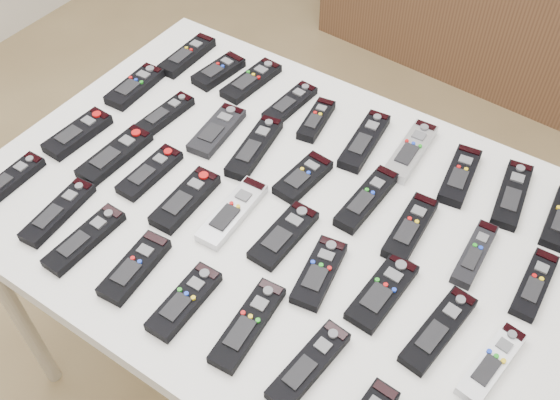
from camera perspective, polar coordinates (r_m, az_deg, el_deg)
The scene contains 37 objects.
ground at distance 1.99m, azimuth -2.54°, elevation -14.21°, with size 4.00×4.00×0.00m, color olive.
table at distance 1.35m, azimuth 0.00°, elevation -2.20°, with size 1.25×0.88×0.78m.
remote_0 at distance 1.69m, azimuth -8.47°, elevation 12.94°, with size 0.05×0.18×0.02m, color black.
remote_1 at distance 1.63m, azimuth -5.63°, elevation 11.64°, with size 0.06×0.14×0.02m, color black.
remote_2 at distance 1.60m, azimuth -2.64°, elevation 10.84°, with size 0.06×0.18×0.02m, color black.
remote_3 at distance 1.53m, azimuth 0.93°, elevation 8.84°, with size 0.05×0.16×0.02m, color black.
remote_4 at distance 1.48m, azimuth 3.34°, elevation 7.32°, with size 0.04×0.14×0.02m, color black.
remote_5 at distance 1.44m, azimuth 7.73°, elevation 5.39°, with size 0.05×0.19×0.02m, color black.
remote_6 at distance 1.43m, azimuth 11.86°, elevation 4.41°, with size 0.05×0.19×0.02m, color #B7B7BC.
remote_7 at distance 1.40m, azimuth 16.11°, elevation 2.16°, with size 0.05×0.17×0.02m, color black.
remote_8 at distance 1.40m, azimuth 20.45°, elevation 0.47°, with size 0.05×0.19×0.02m, color black.
remote_10 at distance 1.61m, azimuth -13.13°, elevation 10.07°, with size 0.06×0.16×0.02m, color black.
remote_11 at distance 1.52m, azimuth -10.50°, elevation 7.67°, with size 0.05×0.16×0.02m, color black.
remote_12 at distance 1.46m, azimuth -5.79°, elevation 6.36°, with size 0.06×0.17×0.02m, color black.
remote_13 at distance 1.41m, azimuth -2.34°, elevation 4.83°, with size 0.05×0.20×0.02m, color black.
remote_14 at distance 1.34m, azimuth 2.12°, elevation 2.08°, with size 0.06×0.14×0.02m, color black.
remote_15 at distance 1.31m, azimuth 7.93°, elevation 0.10°, with size 0.05×0.19×0.02m, color black.
remote_16 at distance 1.28m, azimuth 11.82°, elevation -2.51°, with size 0.05×0.17×0.02m, color black.
remote_17 at distance 1.27m, azimuth 17.36°, elevation -4.72°, with size 0.04×0.16×0.02m, color black.
remote_18 at distance 1.26m, azimuth 22.24°, elevation -7.15°, with size 0.04×0.16×0.02m, color black.
remote_19 at distance 1.51m, azimuth -18.00°, elevation 5.80°, with size 0.06×0.16×0.02m, color black.
remote_20 at distance 1.44m, azimuth -14.86°, elevation 4.02°, with size 0.06×0.19×0.02m, color black.
remote_21 at distance 1.38m, azimuth -11.81°, elevation 2.51°, with size 0.05×0.16×0.02m, color black.
remote_22 at distance 1.31m, azimuth -8.64°, elevation 0.04°, with size 0.06×0.17×0.02m, color black.
remote_23 at distance 1.28m, azimuth -4.37°, elevation -1.12°, with size 0.05×0.19×0.02m, color #B7B7BC.
remote_24 at distance 1.24m, azimuth 0.35°, elevation -3.22°, with size 0.06×0.17×0.02m, color black.
remote_25 at distance 1.19m, azimuth 3.60°, elevation -6.64°, with size 0.06×0.16×0.02m, color black.
remote_26 at distance 1.18m, azimuth 9.34°, elevation -8.30°, with size 0.06×0.17×0.02m, color black.
remote_27 at distance 1.15m, azimuth 14.29°, elevation -11.42°, with size 0.05×0.19×0.02m, color black.
remote_28 at distance 1.15m, azimuth 18.79°, elevation -13.95°, with size 0.04×0.17×0.02m, color silver.
remote_29 at distance 1.46m, azimuth -23.52°, elevation 1.64°, with size 0.05×0.17×0.02m, color black.
remote_30 at distance 1.36m, azimuth -19.62°, elevation -1.02°, with size 0.05×0.18×0.02m, color black.
remote_31 at distance 1.29m, azimuth -17.42°, elevation -3.42°, with size 0.05×0.18×0.02m, color black.
remote_32 at distance 1.22m, azimuth -13.13°, elevation -6.02°, with size 0.06×0.16×0.02m, color black.
remote_33 at distance 1.16m, azimuth -8.73°, elevation -9.14°, with size 0.05×0.16×0.02m, color black.
remote_34 at distance 1.13m, azimuth -2.95°, elevation -11.30°, with size 0.05×0.19×0.02m, color black.
remote_35 at distance 1.09m, azimuth 2.64°, elevation -14.84°, with size 0.05×0.18×0.02m, color black.
Camera 1 is at (0.58, -0.71, 1.76)m, focal length 40.00 mm.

